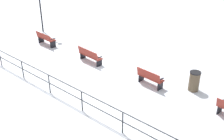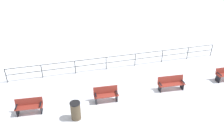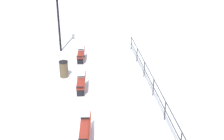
{
  "view_description": "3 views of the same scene",
  "coord_description": "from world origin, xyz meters",
  "px_view_note": "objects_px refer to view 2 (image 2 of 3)",
  "views": [
    {
      "loc": [
        -10.57,
        -8.79,
        7.17
      ],
      "look_at": [
        -1.55,
        -0.87,
        1.04
      ],
      "focal_mm": 44.99,
      "sensor_mm": 36.0,
      "label": 1
    },
    {
      "loc": [
        9.77,
        -4.5,
        7.54
      ],
      "look_at": [
        -2.29,
        -1.11,
        0.73
      ],
      "focal_mm": 34.31,
      "sensor_mm": 36.0,
      "label": 2
    },
    {
      "loc": [
        -0.03,
        12.39,
        8.11
      ],
      "look_at": [
        -1.71,
        -2.08,
        1.19
      ],
      "focal_mm": 47.73,
      "sensor_mm": 36.0,
      "label": 3
    }
  ],
  "objects_px": {
    "trash_bin": "(76,111)",
    "bench_nearest": "(29,106)",
    "bench_third": "(171,83)",
    "bench_second": "(106,94)"
  },
  "relations": [
    {
      "from": "trash_bin",
      "to": "bench_nearest",
      "type": "bearing_deg",
      "value": -115.79
    },
    {
      "from": "bench_third",
      "to": "trash_bin",
      "type": "xyz_separation_m",
      "value": [
        1.13,
        -6.07,
        0.04
      ]
    },
    {
      "from": "bench_third",
      "to": "trash_bin",
      "type": "height_order",
      "value": "trash_bin"
    },
    {
      "from": "bench_nearest",
      "to": "trash_bin",
      "type": "xyz_separation_m",
      "value": [
        1.13,
        2.33,
        0.06
      ]
    },
    {
      "from": "bench_second",
      "to": "trash_bin",
      "type": "xyz_separation_m",
      "value": [
        1.05,
        -1.87,
        0.04
      ]
    },
    {
      "from": "bench_nearest",
      "to": "trash_bin",
      "type": "bearing_deg",
      "value": 69.59
    },
    {
      "from": "bench_second",
      "to": "bench_nearest",
      "type": "bearing_deg",
      "value": -87.13
    },
    {
      "from": "bench_third",
      "to": "bench_second",
      "type": "bearing_deg",
      "value": -84.3
    },
    {
      "from": "bench_second",
      "to": "trash_bin",
      "type": "height_order",
      "value": "trash_bin"
    },
    {
      "from": "bench_third",
      "to": "trash_bin",
      "type": "bearing_deg",
      "value": -74.81
    }
  ]
}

